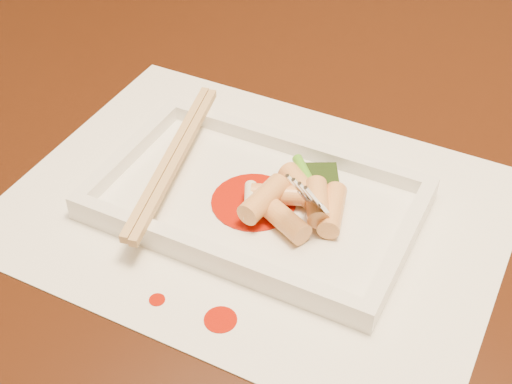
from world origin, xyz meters
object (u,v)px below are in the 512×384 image
at_px(table, 358,229).
at_px(placemat, 256,209).
at_px(chopstick_a, 170,156).
at_px(fork, 352,141).
at_px(plate_base, 256,205).

bearing_deg(table, placemat, -115.89).
distance_m(chopstick_a, fork, 0.16).
xyz_separation_m(chopstick_a, fork, (0.15, 0.02, 0.06)).
bearing_deg(chopstick_a, placemat, 0.00).
xyz_separation_m(placemat, chopstick_a, (-0.08, 0.00, 0.03)).
bearing_deg(plate_base, chopstick_a, 180.00).
xyz_separation_m(placemat, plate_base, (0.00, 0.00, 0.00)).
height_order(table, plate_base, plate_base).
height_order(plate_base, chopstick_a, chopstick_a).
xyz_separation_m(plate_base, fork, (0.07, 0.02, 0.08)).
xyz_separation_m(placemat, fork, (0.07, 0.02, 0.08)).
relative_size(placemat, fork, 2.86).
relative_size(plate_base, fork, 1.86).
xyz_separation_m(table, placemat, (-0.06, -0.12, 0.10)).
bearing_deg(table, chopstick_a, -139.90).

